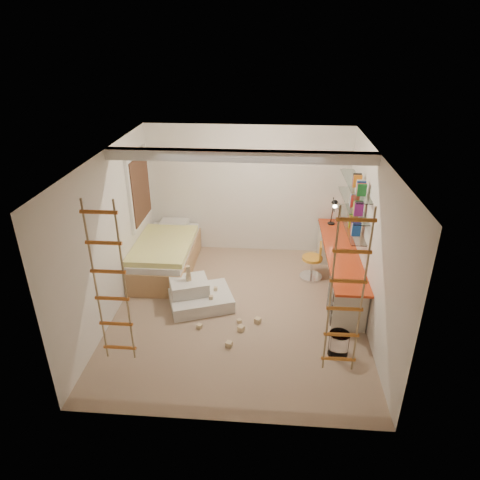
# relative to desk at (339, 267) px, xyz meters

# --- Properties ---
(floor) EXTENTS (4.50, 4.50, 0.00)m
(floor) POSITION_rel_desk_xyz_m (-1.72, -0.86, -0.40)
(floor) COLOR #9D8165
(floor) RESTS_ON ground
(ceiling_beam) EXTENTS (4.00, 0.18, 0.16)m
(ceiling_beam) POSITION_rel_desk_xyz_m (-1.72, -0.56, 2.12)
(ceiling_beam) COLOR white
(ceiling_beam) RESTS_ON ceiling
(window_frame) EXTENTS (0.06, 1.15, 1.35)m
(window_frame) POSITION_rel_desk_xyz_m (-3.69, 0.64, 1.15)
(window_frame) COLOR white
(window_frame) RESTS_ON wall_left
(window_blind) EXTENTS (0.02, 1.00, 1.20)m
(window_blind) POSITION_rel_desk_xyz_m (-3.65, 0.64, 1.15)
(window_blind) COLOR #4C2D1E
(window_blind) RESTS_ON window_frame
(rope_ladder_left) EXTENTS (0.41, 0.04, 2.13)m
(rope_ladder_left) POSITION_rel_desk_xyz_m (-3.07, -2.61, 1.11)
(rope_ladder_left) COLOR orange
(rope_ladder_left) RESTS_ON ceiling
(rope_ladder_right) EXTENTS (0.41, 0.04, 2.13)m
(rope_ladder_right) POSITION_rel_desk_xyz_m (-0.37, -2.61, 1.11)
(rope_ladder_right) COLOR orange
(rope_ladder_right) RESTS_ON ceiling
(waste_bin) EXTENTS (0.29, 0.29, 0.36)m
(waste_bin) POSITION_rel_desk_xyz_m (-0.22, -1.82, -0.22)
(waste_bin) COLOR white
(waste_bin) RESTS_ON floor
(desk) EXTENTS (0.56, 2.80, 0.75)m
(desk) POSITION_rel_desk_xyz_m (0.00, 0.00, 0.00)
(desk) COLOR red
(desk) RESTS_ON floor
(shelves) EXTENTS (0.25, 1.80, 0.71)m
(shelves) POSITION_rel_desk_xyz_m (0.15, 0.27, 1.10)
(shelves) COLOR white
(shelves) RESTS_ON wall_right
(bed) EXTENTS (1.02, 2.00, 0.69)m
(bed) POSITION_rel_desk_xyz_m (-3.20, 0.36, -0.07)
(bed) COLOR #AD7F51
(bed) RESTS_ON floor
(task_lamp) EXTENTS (0.14, 0.36, 0.57)m
(task_lamp) POSITION_rel_desk_xyz_m (-0.05, 0.96, 0.73)
(task_lamp) COLOR black
(task_lamp) RESTS_ON desk
(swivel_chair) EXTENTS (0.46, 0.46, 0.71)m
(swivel_chair) POSITION_rel_desk_xyz_m (-0.43, 0.28, -0.14)
(swivel_chair) COLOR gold
(swivel_chair) RESTS_ON floor
(play_platform) EXTENTS (1.21, 1.08, 0.45)m
(play_platform) POSITION_rel_desk_xyz_m (-2.42, -0.74, -0.23)
(play_platform) COLOR silver
(play_platform) RESTS_ON floor
(toy_blocks) EXTENTS (1.28, 1.21, 0.72)m
(toy_blocks) POSITION_rel_desk_xyz_m (-2.14, -1.05, -0.14)
(toy_blocks) COLOR #CCB284
(toy_blocks) RESTS_ON floor
(books) EXTENTS (0.14, 0.58, 0.92)m
(books) POSITION_rel_desk_xyz_m (0.15, 0.27, 1.20)
(books) COLOR #194CA5
(books) RESTS_ON shelves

